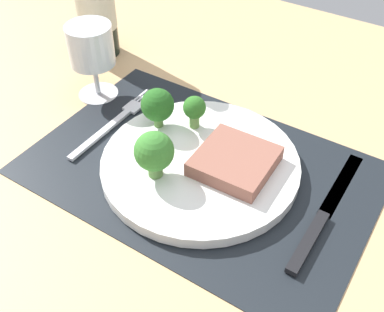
{
  "coord_description": "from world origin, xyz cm",
  "views": [
    {
      "loc": [
        23.71,
        -38.89,
        44.75
      ],
      "look_at": [
        -1.33,
        0.03,
        1.9
      ],
      "focal_mm": 43.64,
      "sensor_mm": 36.0,
      "label": 1
    }
  ],
  "objects_px": {
    "knife": "(322,217)",
    "steak": "(235,161)",
    "plate": "(200,164)",
    "fork": "(115,122)",
    "wine_glass": "(91,50)",
    "wine_bottle": "(94,0)"
  },
  "relations": [
    {
      "from": "steak",
      "to": "plate",
      "type": "bearing_deg",
      "value": -163.71
    },
    {
      "from": "wine_glass",
      "to": "plate",
      "type": "bearing_deg",
      "value": -14.5
    },
    {
      "from": "knife",
      "to": "steak",
      "type": "bearing_deg",
      "value": 173.74
    },
    {
      "from": "knife",
      "to": "plate",
      "type": "bearing_deg",
      "value": 179.02
    },
    {
      "from": "steak",
      "to": "wine_bottle",
      "type": "distance_m",
      "value": 0.4
    },
    {
      "from": "plate",
      "to": "wine_bottle",
      "type": "height_order",
      "value": "wine_bottle"
    },
    {
      "from": "fork",
      "to": "plate",
      "type": "bearing_deg",
      "value": -5.43
    },
    {
      "from": "steak",
      "to": "wine_bottle",
      "type": "relative_size",
      "value": 0.34
    },
    {
      "from": "plate",
      "to": "fork",
      "type": "xyz_separation_m",
      "value": [
        -0.16,
        0.01,
        -0.01
      ]
    },
    {
      "from": "plate",
      "to": "fork",
      "type": "relative_size",
      "value": 1.4
    },
    {
      "from": "fork",
      "to": "wine_bottle",
      "type": "distance_m",
      "value": 0.24
    },
    {
      "from": "plate",
      "to": "wine_glass",
      "type": "height_order",
      "value": "wine_glass"
    },
    {
      "from": "knife",
      "to": "wine_bottle",
      "type": "bearing_deg",
      "value": 159.08
    },
    {
      "from": "wine_bottle",
      "to": "steak",
      "type": "bearing_deg",
      "value": -22.85
    },
    {
      "from": "steak",
      "to": "wine_bottle",
      "type": "height_order",
      "value": "wine_bottle"
    },
    {
      "from": "plate",
      "to": "knife",
      "type": "bearing_deg",
      "value": 1.76
    },
    {
      "from": "wine_glass",
      "to": "steak",
      "type": "bearing_deg",
      "value": -9.67
    },
    {
      "from": "steak",
      "to": "wine_bottle",
      "type": "bearing_deg",
      "value": 157.15
    },
    {
      "from": "plate",
      "to": "fork",
      "type": "bearing_deg",
      "value": 174.94
    },
    {
      "from": "wine_bottle",
      "to": "wine_glass",
      "type": "height_order",
      "value": "wine_bottle"
    },
    {
      "from": "plate",
      "to": "knife",
      "type": "relative_size",
      "value": 1.16
    },
    {
      "from": "plate",
      "to": "wine_glass",
      "type": "relative_size",
      "value": 2.2
    }
  ]
}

